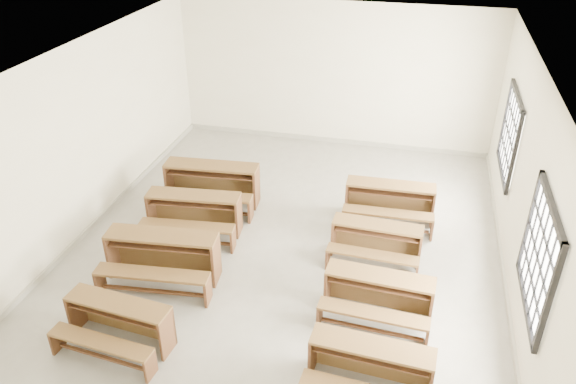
% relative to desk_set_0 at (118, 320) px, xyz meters
% --- Properties ---
extents(room, '(8.50, 8.50, 3.20)m').
position_rel_desk_set_0_xyz_m(room, '(1.71, 2.78, 1.77)').
color(room, gray).
rests_on(room, ground).
extents(desk_set_0, '(1.50, 0.88, 0.65)m').
position_rel_desk_set_0_xyz_m(desk_set_0, '(0.00, 0.00, 0.00)').
color(desk_set_0, brown).
rests_on(desk_set_0, ground).
extents(desk_set_1, '(1.78, 1.05, 0.76)m').
position_rel_desk_set_0_xyz_m(desk_set_1, '(-0.02, 1.42, 0.07)').
color(desk_set_1, brown).
rests_on(desk_set_1, ground).
extents(desk_set_2, '(1.68, 1.00, 0.72)m').
position_rel_desk_set_0_xyz_m(desk_set_2, '(-0.05, 2.73, 0.04)').
color(desk_set_2, brown).
rests_on(desk_set_2, ground).
extents(desk_set_3, '(1.81, 1.04, 0.79)m').
position_rel_desk_set_0_xyz_m(desk_set_3, '(-0.10, 3.74, 0.08)').
color(desk_set_3, brown).
rests_on(desk_set_3, ground).
extents(desk_set_4, '(1.52, 0.86, 0.66)m').
position_rel_desk_set_0_xyz_m(desk_set_4, '(3.31, 0.02, 0.01)').
color(desk_set_4, brown).
rests_on(desk_set_4, ground).
extents(desk_set_5, '(1.54, 0.86, 0.68)m').
position_rel_desk_set_0_xyz_m(desk_set_5, '(3.27, 1.35, 0.02)').
color(desk_set_5, brown).
rests_on(desk_set_5, ground).
extents(desk_set_6, '(1.46, 0.80, 0.65)m').
position_rel_desk_set_0_xyz_m(desk_set_6, '(3.10, 2.68, -0.00)').
color(desk_set_6, brown).
rests_on(desk_set_6, ground).
extents(desk_set_7, '(1.59, 0.86, 0.70)m').
position_rel_desk_set_0_xyz_m(desk_set_7, '(3.20, 3.94, 0.03)').
color(desk_set_7, brown).
rests_on(desk_set_7, ground).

